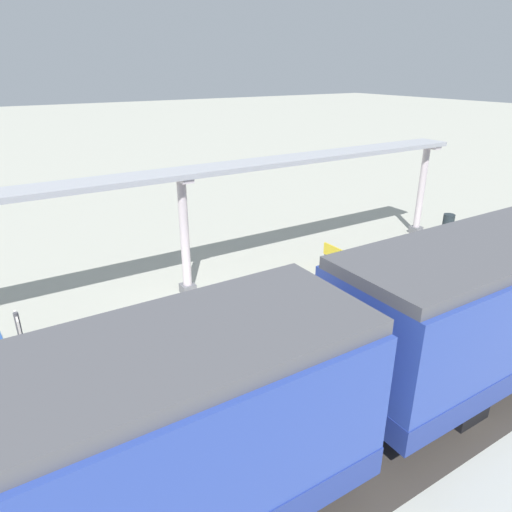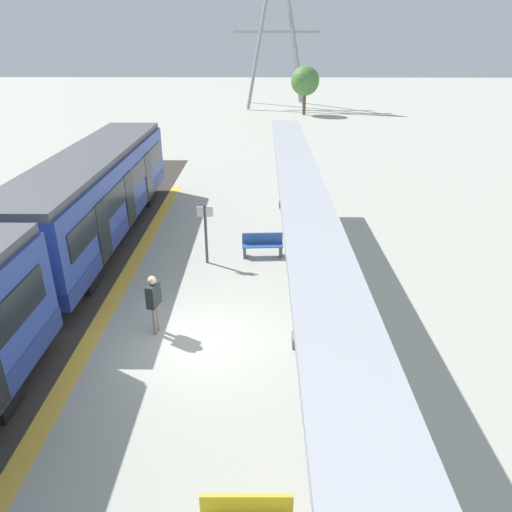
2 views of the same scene
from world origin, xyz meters
name	(u,v)px [view 1 (image 1 of 2)]	position (x,y,z in m)	size (l,w,h in m)	color
ground_plane	(224,332)	(0.00, 0.00, 0.00)	(176.00, 176.00, 0.00)	#AFAFA1
tactile_edge_strip	(285,390)	(-2.93, 0.00, 0.00)	(0.49, 28.65, 0.01)	yellow
trackbed	(340,443)	(-4.78, 0.00, 0.00)	(3.20, 40.65, 0.01)	#38332D
canopy_pillar_nearest	(421,190)	(2.73, -11.03, 1.94)	(1.10, 0.44, 3.83)	slate
canopy_pillar_second	(185,236)	(2.73, -0.14, 1.94)	(1.10, 0.44, 3.83)	slate
canopy_beam	(176,174)	(2.73, -0.01, 3.91)	(1.20, 22.83, 0.16)	#A8AAB2
bench_near_end	(340,259)	(1.48, -5.51, 0.44)	(1.51, 0.46, 0.86)	gold
trash_bin	(448,224)	(1.94, -12.11, 0.44)	(0.48, 0.48, 0.88)	#222B30
platform_info_sign	(24,349)	(-0.27, 4.87, 1.33)	(0.56, 0.10, 2.20)	#4C4C51
passenger_waiting_near_edge	(231,321)	(-1.19, 0.41, 1.09)	(0.33, 0.54, 1.74)	gray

